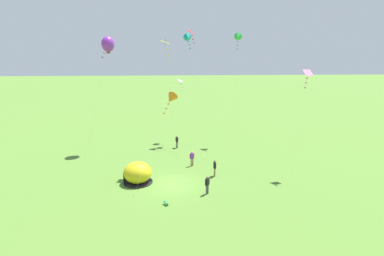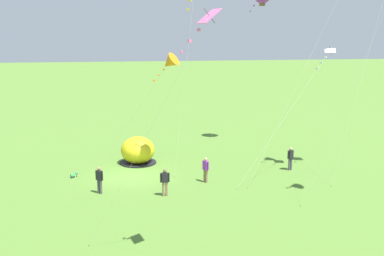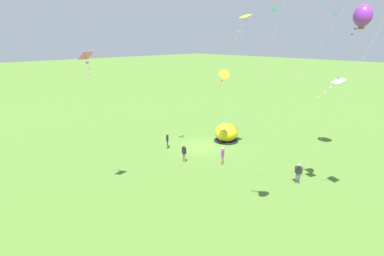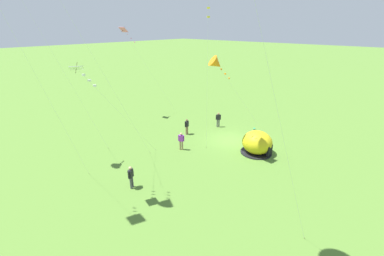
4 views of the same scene
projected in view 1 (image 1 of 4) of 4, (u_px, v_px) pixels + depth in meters
ground_plane at (172, 184)px, 28.69m from camera, size 300.00×300.00×0.00m
popup_tent at (138, 173)px, 28.88m from camera, size 2.81×2.81×2.10m
toddler_crawling at (166, 203)px, 24.76m from camera, size 0.42×0.54×0.32m
person_far_back at (177, 141)px, 39.63m from camera, size 0.37×0.55×1.72m
person_with_toddler at (192, 158)px, 33.23m from camera, size 0.53×0.39×1.72m
person_near_tent at (215, 167)px, 30.42m from camera, size 0.25×0.59×1.72m
person_center_field at (207, 184)px, 26.53m from camera, size 0.43×0.46×1.72m
kite_teal at (188, 38)px, 39.56m from camera, size 2.26×8.10×14.87m
kite_red at (191, 36)px, 41.85m from camera, size 2.37×5.17×15.51m
kite_pink at (307, 77)px, 29.17m from camera, size 3.60×5.44×10.68m
kite_white at (181, 84)px, 39.83m from camera, size 3.25×7.90×8.98m
kite_green at (238, 37)px, 39.42m from camera, size 1.95×5.47×14.91m
kite_yellow at (166, 47)px, 29.94m from camera, size 1.74×2.27×13.67m
kite_purple at (108, 44)px, 36.54m from camera, size 3.47×4.67×14.27m
kite_orange at (171, 99)px, 29.41m from camera, size 4.27×5.70×8.58m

